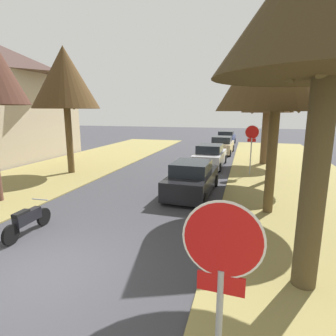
# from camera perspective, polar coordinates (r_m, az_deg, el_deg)

# --- Properties ---
(ground_plane) EXTENTS (120.00, 120.00, 0.00)m
(ground_plane) POSITION_cam_1_polar(r_m,az_deg,el_deg) (7.64, -24.10, -19.54)
(ground_plane) COLOR #38383D
(stop_sign_near) EXTENTS (0.81, 0.07, 2.98)m
(stop_sign_near) POSITION_cam_1_polar(r_m,az_deg,el_deg) (2.99, 10.97, -21.80)
(stop_sign_near) COLOR #9EA0A5
(stop_sign_near) RESTS_ON grass_verge_right
(stop_sign_far) EXTENTS (0.81, 0.25, 2.97)m
(stop_sign_far) POSITION_cam_1_polar(r_m,az_deg,el_deg) (17.00, 17.05, 5.74)
(stop_sign_far) COLOR #9EA0A5
(stop_sign_far) RESTS_ON grass_verge_right
(street_tree_right_mid_a) EXTENTS (4.25, 4.25, 7.40)m
(street_tree_right_mid_a) POSITION_cam_1_polar(r_m,az_deg,el_deg) (10.82, 22.21, 20.41)
(street_tree_right_mid_a) COLOR brown
(street_tree_right_mid_a) RESTS_ON grass_verge_right
(street_tree_right_mid_b) EXTENTS (3.84, 3.84, 7.27)m
(street_tree_right_mid_b) POSITION_cam_1_polar(r_m,az_deg,el_deg) (15.79, 21.61, 17.84)
(street_tree_right_mid_b) COLOR #49362B
(street_tree_right_mid_b) RESTS_ON grass_verge_right
(street_tree_right_far) EXTENTS (3.55, 3.55, 6.82)m
(street_tree_right_far) POSITION_cam_1_polar(r_m,az_deg,el_deg) (21.01, 20.18, 14.86)
(street_tree_right_far) COLOR brown
(street_tree_right_far) RESTS_ON grass_verge_right
(street_tree_left_mid_b) EXTENTS (3.93, 3.93, 7.50)m
(street_tree_left_mid_b) POSITION_cam_1_polar(r_m,az_deg,el_deg) (17.99, -20.73, 17.09)
(street_tree_left_mid_b) COLOR brown
(street_tree_left_mid_b) RESTS_ON grass_verge_left
(parked_sedan_black) EXTENTS (2.06, 4.45, 1.57)m
(parked_sedan_black) POSITION_cam_1_polar(r_m,az_deg,el_deg) (12.82, 5.04, -2.32)
(parked_sedan_black) COLOR black
(parked_sedan_black) RESTS_ON ground
(parked_sedan_silver) EXTENTS (2.06, 4.45, 1.57)m
(parked_sedan_silver) POSITION_cam_1_polar(r_m,az_deg,el_deg) (19.37, 8.75, 2.41)
(parked_sedan_silver) COLOR #BCBCC1
(parked_sedan_silver) RESTS_ON ground
(parked_sedan_tan) EXTENTS (2.06, 4.45, 1.57)m
(parked_sedan_tan) POSITION_cam_1_polar(r_m,az_deg,el_deg) (25.68, 11.19, 4.61)
(parked_sedan_tan) COLOR tan
(parked_sedan_tan) RESTS_ON ground
(parked_sedan_navy) EXTENTS (2.06, 4.45, 1.57)m
(parked_sedan_navy) POSITION_cam_1_polar(r_m,az_deg,el_deg) (32.60, 12.02, 6.07)
(parked_sedan_navy) COLOR navy
(parked_sedan_navy) RESTS_ON ground
(parked_motorcycle) EXTENTS (0.60, 2.05, 0.97)m
(parked_motorcycle) POSITION_cam_1_polar(r_m,az_deg,el_deg) (9.81, -27.25, -9.59)
(parked_motorcycle) COLOR black
(parked_motorcycle) RESTS_ON ground
(house_backdrop_left) EXTENTS (8.16, 10.80, 8.99)m
(house_backdrop_left) POSITION_cam_1_polar(r_m,az_deg,el_deg) (26.02, -31.67, 11.85)
(house_backdrop_left) COLOR tan
(house_backdrop_left) RESTS_ON ground
(curbside_mailbox) EXTENTS (0.22, 0.44, 1.27)m
(curbside_mailbox) POSITION_cam_1_polar(r_m,az_deg,el_deg) (7.76, 12.27, -9.52)
(curbside_mailbox) COLOR brown
(curbside_mailbox) RESTS_ON grass_verge_right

